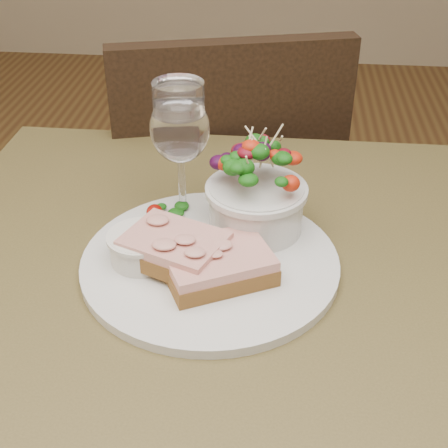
# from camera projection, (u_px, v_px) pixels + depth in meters

# --- Properties ---
(cafe_table) EXTENTS (0.80, 0.80, 0.75)m
(cafe_table) POSITION_uv_depth(u_px,v_px,m) (227.00, 348.00, 0.78)
(cafe_table) COLOR #473D1E
(cafe_table) RESTS_ON ground
(chair_far) EXTENTS (0.52, 0.52, 0.90)m
(chair_far) POSITION_uv_depth(u_px,v_px,m) (219.00, 272.00, 1.48)
(chair_far) COLOR black
(chair_far) RESTS_ON ground
(dinner_plate) EXTENTS (0.31, 0.31, 0.01)m
(dinner_plate) POSITION_uv_depth(u_px,v_px,m) (210.00, 262.00, 0.75)
(dinner_plate) COLOR silver
(dinner_plate) RESTS_ON cafe_table
(sandwich_front) EXTENTS (0.15, 0.13, 0.03)m
(sandwich_front) POSITION_uv_depth(u_px,v_px,m) (218.00, 264.00, 0.71)
(sandwich_front) COLOR #512B15
(sandwich_front) RESTS_ON dinner_plate
(sandwich_back) EXTENTS (0.14, 0.12, 0.03)m
(sandwich_back) POSITION_uv_depth(u_px,v_px,m) (175.00, 248.00, 0.72)
(sandwich_back) COLOR #512B15
(sandwich_back) RESTS_ON dinner_plate
(ramekin) EXTENTS (0.07, 0.07, 0.04)m
(ramekin) POSITION_uv_depth(u_px,v_px,m) (141.00, 246.00, 0.74)
(ramekin) COLOR silver
(ramekin) RESTS_ON dinner_plate
(salad_bowl) EXTENTS (0.12, 0.12, 0.13)m
(salad_bowl) POSITION_uv_depth(u_px,v_px,m) (257.00, 188.00, 0.77)
(salad_bowl) COLOR silver
(salad_bowl) RESTS_ON dinner_plate
(garnish) EXTENTS (0.05, 0.04, 0.02)m
(garnish) POSITION_uv_depth(u_px,v_px,m) (163.00, 212.00, 0.82)
(garnish) COLOR #0C370A
(garnish) RESTS_ON dinner_plate
(wine_glass) EXTENTS (0.08, 0.08, 0.18)m
(wine_glass) POSITION_uv_depth(u_px,v_px,m) (180.00, 132.00, 0.78)
(wine_glass) COLOR white
(wine_glass) RESTS_ON cafe_table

